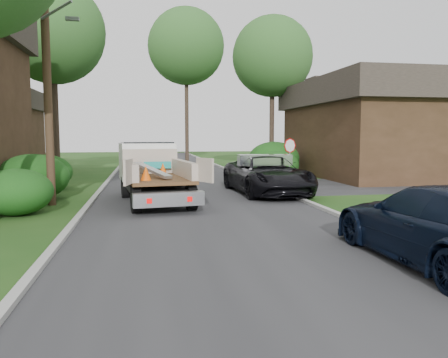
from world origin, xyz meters
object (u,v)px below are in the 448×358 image
at_px(utility_pole, 47,65).
at_px(flatbed_truck, 151,169).
at_px(house_right, 380,127).
at_px(stop_sign, 290,152).
at_px(navy_suv, 441,224).
at_px(tree_left_far, 53,32).
at_px(tree_right_far, 272,57).
at_px(black_pickup, 267,175).
at_px(tree_center_far, 186,47).

xyz_separation_m(utility_pole, flatbed_truck, (3.69, 0.73, -3.90)).
bearing_deg(house_right, stop_sign, -147.34).
distance_m(flatbed_truck, navy_suv, 11.60).
xyz_separation_m(utility_pole, tree_left_far, (-2.02, 12.02, 3.81)).
distance_m(stop_sign, tree_right_far, 13.08).
xyz_separation_m(house_right, tree_right_far, (-5.50, 6.00, 5.32)).
height_order(house_right, navy_suv, house_right).
relative_size(stop_sign, black_pickup, 0.40).
distance_m(tree_left_far, flatbed_truck, 14.81).
height_order(black_pickup, navy_suv, black_pickup).
bearing_deg(tree_right_far, tree_center_far, 118.81).
height_order(house_right, tree_right_far, tree_right_far).
xyz_separation_m(stop_sign, tree_right_far, (2.30, 11.00, 6.70)).
bearing_deg(tree_left_far, tree_right_far, 11.31).
bearing_deg(navy_suv, utility_pole, -45.62).
relative_size(tree_left_far, black_pickup, 1.98).
bearing_deg(tree_right_far, navy_suv, -98.61).
distance_m(tree_center_far, flatbed_truck, 26.43).
distance_m(stop_sign, navy_suv, 13.55).
relative_size(stop_sign, flatbed_truck, 0.39).
distance_m(stop_sign, black_pickup, 3.09).
bearing_deg(house_right, navy_suv, -116.52).
height_order(stop_sign, tree_left_far, tree_left_far).
bearing_deg(tree_left_far, flatbed_truck, -63.19).
bearing_deg(stop_sign, utility_pole, -159.38).
bearing_deg(tree_left_far, navy_suv, -62.21).
bearing_deg(tree_center_far, black_pickup, -86.66).
distance_m(flatbed_truck, black_pickup, 5.26).
distance_m(tree_right_far, navy_suv, 25.88).
bearing_deg(house_right, tree_left_far, 171.67).
xyz_separation_m(tree_center_far, flatbed_truck, (-3.79, -24.29, -9.71)).
distance_m(house_right, tree_left_far, 21.52).
bearing_deg(tree_center_far, tree_left_far, -126.16).
relative_size(flatbed_truck, navy_suv, 1.13).
bearing_deg(tree_right_far, stop_sign, -101.81).
xyz_separation_m(house_right, flatbed_truck, (-14.79, -8.29, -1.89)).
bearing_deg(flatbed_truck, tree_right_far, 49.45).
bearing_deg(house_right, utility_pole, -153.99).
xyz_separation_m(tree_right_far, tree_center_far, (-5.50, 10.00, 2.50)).
height_order(tree_center_far, flatbed_truck, tree_center_far).
height_order(tree_center_far, black_pickup, tree_center_far).
bearing_deg(stop_sign, tree_left_far, 147.79).
height_order(tree_left_far, tree_right_far, tree_left_far).
bearing_deg(utility_pole, black_pickup, 10.96).
distance_m(utility_pole, navy_suv, 13.92).
distance_m(utility_pole, flatbed_truck, 5.42).
bearing_deg(flatbed_truck, stop_sign, 17.68).
bearing_deg(navy_suv, tree_center_far, -87.20).
xyz_separation_m(house_right, black_pickup, (-9.64, -7.31, -2.30)).
xyz_separation_m(tree_left_far, flatbed_truck, (5.71, -11.29, -7.71)).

